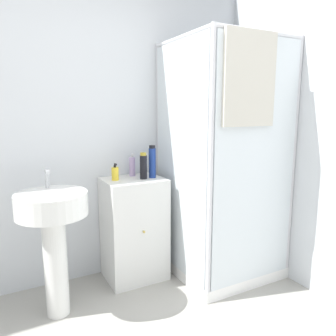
{
  "coord_description": "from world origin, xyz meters",
  "views": [
    {
      "loc": [
        -0.41,
        -0.92,
        1.39
      ],
      "look_at": [
        0.7,
        1.16,
        0.96
      ],
      "focal_mm": 35.0,
      "sensor_mm": 36.0,
      "label": 1
    }
  ],
  "objects_px": {
    "lotion_bottle_white": "(132,166)",
    "sink": "(53,226)",
    "shampoo_bottle_tall_black": "(143,166)",
    "soap_dispenser": "(115,173)",
    "shampoo_bottle_blue": "(152,162)"
  },
  "relations": [
    {
      "from": "sink",
      "to": "lotion_bottle_white",
      "type": "height_order",
      "value": "lotion_bottle_white"
    },
    {
      "from": "lotion_bottle_white",
      "to": "soap_dispenser",
      "type": "bearing_deg",
      "value": -152.54
    },
    {
      "from": "soap_dispenser",
      "to": "shampoo_bottle_tall_black",
      "type": "relative_size",
      "value": 0.63
    },
    {
      "from": "sink",
      "to": "soap_dispenser",
      "type": "height_order",
      "value": "sink"
    },
    {
      "from": "sink",
      "to": "shampoo_bottle_blue",
      "type": "relative_size",
      "value": 3.75
    },
    {
      "from": "soap_dispenser",
      "to": "shampoo_bottle_blue",
      "type": "bearing_deg",
      "value": -8.85
    },
    {
      "from": "lotion_bottle_white",
      "to": "sink",
      "type": "bearing_deg",
      "value": -154.11
    },
    {
      "from": "shampoo_bottle_tall_black",
      "to": "lotion_bottle_white",
      "type": "height_order",
      "value": "shampoo_bottle_tall_black"
    },
    {
      "from": "shampoo_bottle_blue",
      "to": "lotion_bottle_white",
      "type": "distance_m",
      "value": 0.19
    },
    {
      "from": "shampoo_bottle_tall_black",
      "to": "shampoo_bottle_blue",
      "type": "height_order",
      "value": "shampoo_bottle_blue"
    },
    {
      "from": "sink",
      "to": "shampoo_bottle_tall_black",
      "type": "xyz_separation_m",
      "value": [
        0.73,
        0.18,
        0.31
      ]
    },
    {
      "from": "soap_dispenser",
      "to": "shampoo_bottle_tall_black",
      "type": "bearing_deg",
      "value": -15.48
    },
    {
      "from": "sink",
      "to": "shampoo_bottle_tall_black",
      "type": "relative_size",
      "value": 4.67
    },
    {
      "from": "shampoo_bottle_tall_black",
      "to": "lotion_bottle_white",
      "type": "distance_m",
      "value": 0.16
    },
    {
      "from": "shampoo_bottle_tall_black",
      "to": "lotion_bottle_white",
      "type": "xyz_separation_m",
      "value": [
        -0.03,
        0.15,
        -0.02
      ]
    }
  ]
}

